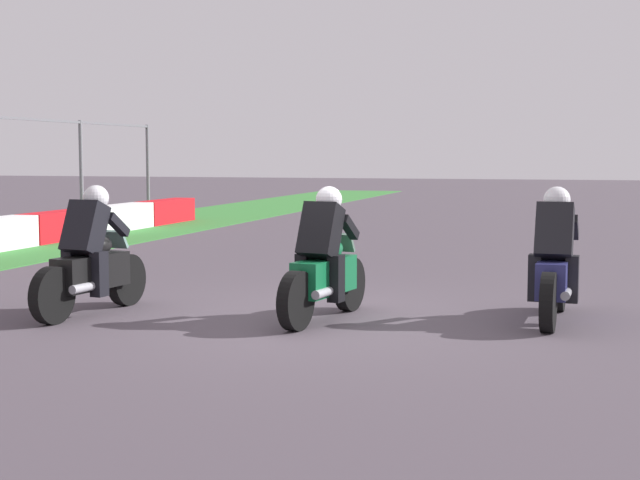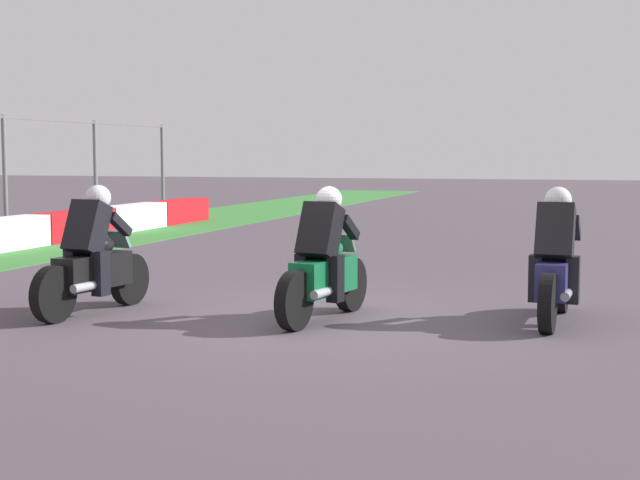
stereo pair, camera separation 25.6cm
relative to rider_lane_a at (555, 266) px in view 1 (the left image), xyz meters
name	(u,v)px [view 1 (the left image)]	position (x,y,z in m)	size (l,w,h in m)	color
ground_plane	(322,320)	(-0.66, 2.52, -0.62)	(120.00, 120.00, 0.00)	#4C424B
rider_lane_a	(555,266)	(0.00, 0.00, 0.00)	(2.04, 0.55, 1.51)	black
rider_lane_b	(324,265)	(-0.65, 2.49, 0.00)	(2.03, 0.61, 1.51)	black
rider_lane_c	(91,261)	(-1.04, 5.22, 0.00)	(2.04, 0.58, 1.51)	black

